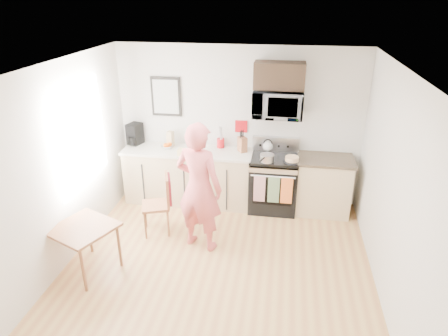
% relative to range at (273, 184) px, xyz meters
% --- Properties ---
extents(floor, '(4.60, 4.60, 0.00)m').
position_rel_range_xyz_m(floor, '(-0.63, -1.98, -0.44)').
color(floor, '#AE7343').
rests_on(floor, ground).
extents(back_wall, '(4.00, 0.04, 2.60)m').
position_rel_range_xyz_m(back_wall, '(-0.63, 0.32, 0.86)').
color(back_wall, silver).
rests_on(back_wall, floor).
extents(left_wall, '(0.04, 4.60, 2.60)m').
position_rel_range_xyz_m(left_wall, '(-2.63, -1.98, 0.86)').
color(left_wall, silver).
rests_on(left_wall, floor).
extents(right_wall, '(0.04, 4.60, 2.60)m').
position_rel_range_xyz_m(right_wall, '(1.37, -1.98, 0.86)').
color(right_wall, silver).
rests_on(right_wall, floor).
extents(ceiling, '(4.00, 4.60, 0.04)m').
position_rel_range_xyz_m(ceiling, '(-0.63, -1.98, 2.16)').
color(ceiling, white).
rests_on(ceiling, back_wall).
extents(window, '(0.06, 1.40, 1.50)m').
position_rel_range_xyz_m(window, '(-2.59, -1.18, 1.11)').
color(window, silver).
rests_on(window, left_wall).
extents(cabinet_left, '(2.10, 0.60, 0.90)m').
position_rel_range_xyz_m(cabinet_left, '(-1.43, 0.02, 0.01)').
color(cabinet_left, '#C8B680').
rests_on(cabinet_left, floor).
extents(countertop_left, '(2.14, 0.64, 0.04)m').
position_rel_range_xyz_m(countertop_left, '(-1.43, 0.02, 0.48)').
color(countertop_left, beige).
rests_on(countertop_left, cabinet_left).
extents(cabinet_right, '(0.84, 0.60, 0.90)m').
position_rel_range_xyz_m(cabinet_right, '(0.80, 0.02, 0.01)').
color(cabinet_right, '#C8B680').
rests_on(cabinet_right, floor).
extents(countertop_right, '(0.88, 0.64, 0.04)m').
position_rel_range_xyz_m(countertop_right, '(0.80, 0.02, 0.48)').
color(countertop_right, black).
rests_on(countertop_right, cabinet_right).
extents(range, '(0.76, 0.70, 1.16)m').
position_rel_range_xyz_m(range, '(0.00, 0.00, 0.00)').
color(range, black).
rests_on(range, floor).
extents(microwave, '(0.76, 0.51, 0.42)m').
position_rel_range_xyz_m(microwave, '(-0.00, 0.10, 1.32)').
color(microwave, '#B5B6BA').
rests_on(microwave, back_wall).
extents(upper_cabinet, '(0.76, 0.35, 0.40)m').
position_rel_range_xyz_m(upper_cabinet, '(-0.00, 0.15, 1.74)').
color(upper_cabinet, black).
rests_on(upper_cabinet, back_wall).
extents(wall_art, '(0.50, 0.04, 0.65)m').
position_rel_range_xyz_m(wall_art, '(-1.83, 0.30, 1.31)').
color(wall_art, black).
rests_on(wall_art, back_wall).
extents(wall_trivet, '(0.20, 0.02, 0.20)m').
position_rel_range_xyz_m(wall_trivet, '(-0.58, 0.31, 0.86)').
color(wall_trivet, '#A70E15').
rests_on(wall_trivet, back_wall).
extents(person, '(0.77, 0.61, 1.84)m').
position_rel_range_xyz_m(person, '(-0.96, -1.24, 0.48)').
color(person, '#DC3E3C').
rests_on(person, floor).
extents(dining_table, '(0.80, 0.80, 0.66)m').
position_rel_range_xyz_m(dining_table, '(-2.28, -2.02, 0.14)').
color(dining_table, brown).
rests_on(dining_table, floor).
extents(chair, '(0.53, 0.50, 0.92)m').
position_rel_range_xyz_m(chair, '(-1.56, -0.96, 0.16)').
color(chair, brown).
rests_on(chair, floor).
extents(knife_block, '(0.18, 0.19, 0.24)m').
position_rel_range_xyz_m(knife_block, '(-0.53, 0.11, 0.63)').
color(knife_block, brown).
rests_on(knife_block, countertop_left).
extents(utensil_crock, '(0.12, 0.12, 0.37)m').
position_rel_range_xyz_m(utensil_crock, '(-0.91, 0.23, 0.65)').
color(utensil_crock, '#A70E15').
rests_on(utensil_crock, countertop_left).
extents(fruit_bowl, '(0.25, 0.25, 0.10)m').
position_rel_range_xyz_m(fruit_bowl, '(-1.79, 0.06, 0.54)').
color(fruit_bowl, silver).
rests_on(fruit_bowl, countertop_left).
extents(milk_carton, '(0.12, 0.12, 0.26)m').
position_rel_range_xyz_m(milk_carton, '(-1.75, 0.16, 0.63)').
color(milk_carton, tan).
rests_on(milk_carton, countertop_left).
extents(coffee_maker, '(0.27, 0.33, 0.36)m').
position_rel_range_xyz_m(coffee_maker, '(-2.38, 0.17, 0.67)').
color(coffee_maker, black).
rests_on(coffee_maker, countertop_left).
extents(bread_bag, '(0.28, 0.13, 0.10)m').
position_rel_range_xyz_m(bread_bag, '(-1.39, -0.20, 0.55)').
color(bread_bag, '#DBBF73').
rests_on(bread_bag, countertop_left).
extents(cake, '(0.25, 0.25, 0.08)m').
position_rel_range_xyz_m(cake, '(0.27, -0.16, 0.53)').
color(cake, black).
rests_on(cake, range).
extents(kettle, '(0.17, 0.17, 0.21)m').
position_rel_range_xyz_m(kettle, '(-0.13, 0.22, 0.58)').
color(kettle, silver).
rests_on(kettle, range).
extents(pot, '(0.22, 0.37, 0.11)m').
position_rel_range_xyz_m(pot, '(-0.11, -0.20, 0.55)').
color(pot, '#B5B6BA').
rests_on(pot, range).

